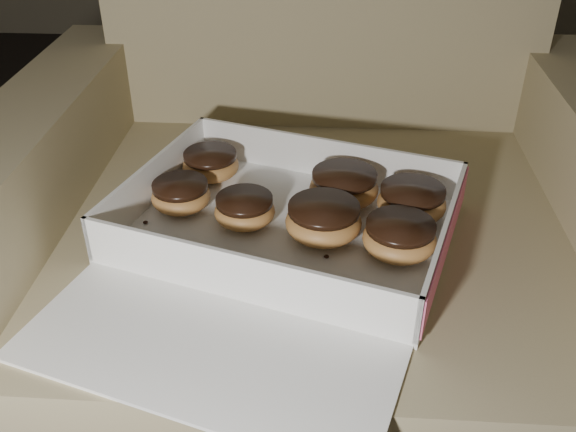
# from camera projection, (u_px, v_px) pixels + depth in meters

# --- Properties ---
(armchair) EXTENTS (0.95, 0.80, 0.99)m
(armchair) POSITION_uv_depth(u_px,v_px,m) (315.00, 257.00, 1.07)
(armchair) COLOR #8E7D5A
(armchair) RESTS_ON floor
(bakery_box) EXTENTS (0.56, 0.61, 0.07)m
(bakery_box) POSITION_uv_depth(u_px,v_px,m) (278.00, 243.00, 0.85)
(bakery_box) COLOR white
(bakery_box) RESTS_ON armchair
(donut_a) EXTENTS (0.09, 0.09, 0.04)m
(donut_a) POSITION_uv_depth(u_px,v_px,m) (211.00, 164.00, 1.00)
(donut_a) COLOR #C48844
(donut_a) RESTS_ON bakery_box
(donut_b) EXTENTS (0.08, 0.08, 0.04)m
(donut_b) POSITION_uv_depth(u_px,v_px,m) (245.00, 210.00, 0.89)
(donut_b) COLOR #C48844
(donut_b) RESTS_ON bakery_box
(donut_c) EXTENTS (0.10, 0.10, 0.05)m
(donut_c) POSITION_uv_depth(u_px,v_px,m) (324.00, 220.00, 0.86)
(donut_c) COLOR #C48844
(donut_c) RESTS_ON bakery_box
(donut_d) EXTENTS (0.10, 0.10, 0.05)m
(donut_d) POSITION_uv_depth(u_px,v_px,m) (400.00, 237.00, 0.83)
(donut_d) COLOR #C48844
(donut_d) RESTS_ON bakery_box
(donut_e) EXTENTS (0.09, 0.09, 0.04)m
(donut_e) POSITION_uv_depth(u_px,v_px,m) (181.00, 195.00, 0.92)
(donut_e) COLOR #C48844
(donut_e) RESTS_ON bakery_box
(donut_f) EXTENTS (0.10, 0.10, 0.05)m
(donut_f) POSITION_uv_depth(u_px,v_px,m) (412.00, 202.00, 0.90)
(donut_f) COLOR #C48844
(donut_f) RESTS_ON bakery_box
(donut_g) EXTENTS (0.10, 0.10, 0.05)m
(donut_g) POSITION_uv_depth(u_px,v_px,m) (344.00, 187.00, 0.93)
(donut_g) COLOR #C48844
(donut_g) RESTS_ON bakery_box
(crumb_a) EXTENTS (0.01, 0.01, 0.00)m
(crumb_a) POSITION_uv_depth(u_px,v_px,m) (214.00, 262.00, 0.82)
(crumb_a) COLOR black
(crumb_a) RESTS_ON bakery_box
(crumb_b) EXTENTS (0.01, 0.01, 0.00)m
(crumb_b) POSITION_uv_depth(u_px,v_px,m) (145.00, 222.00, 0.90)
(crumb_b) COLOR black
(crumb_b) RESTS_ON bakery_box
(crumb_c) EXTENTS (0.01, 0.01, 0.00)m
(crumb_c) POSITION_uv_depth(u_px,v_px,m) (312.00, 289.00, 0.78)
(crumb_c) COLOR black
(crumb_c) RESTS_ON bakery_box
(crumb_d) EXTENTS (0.01, 0.01, 0.00)m
(crumb_d) POSITION_uv_depth(u_px,v_px,m) (326.00, 256.00, 0.83)
(crumb_d) COLOR black
(crumb_d) RESTS_ON bakery_box
(crumb_e) EXTENTS (0.01, 0.01, 0.00)m
(crumb_e) POSITION_uv_depth(u_px,v_px,m) (403.00, 318.00, 0.73)
(crumb_e) COLOR black
(crumb_e) RESTS_ON bakery_box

